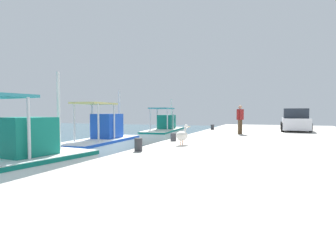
{
  "coord_description": "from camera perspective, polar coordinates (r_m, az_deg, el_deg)",
  "views": [
    {
      "loc": [
        -12.1,
        -4.74,
        2.15
      ],
      "look_at": [
        4.43,
        1.53,
        1.24
      ],
      "focal_mm": 29.79,
      "sensor_mm": 36.0,
      "label": 1
    }
  ],
  "objects": [
    {
      "name": "quay_pier",
      "position": [
        12.23,
        21.87,
        -5.48
      ],
      "size": [
        36.0,
        10.0,
        0.8
      ],
      "primitive_type": "cube",
      "color": "#BCB7AD",
      "rests_on": "ground"
    },
    {
      "name": "fishing_boat_nearest",
      "position": [
        8.72,
        -30.1,
        -7.12
      ],
      "size": [
        5.16,
        2.82,
        3.42
      ],
      "color": "white",
      "rests_on": "ground"
    },
    {
      "name": "fishing_boat_second",
      "position": [
        14.21,
        -13.39,
        -3.1
      ],
      "size": [
        5.53,
        2.16,
        3.36
      ],
      "color": "white",
      "rests_on": "ground"
    },
    {
      "name": "fishing_boat_third",
      "position": [
        20.82,
        -0.74,
        -1.18
      ],
      "size": [
        6.57,
        2.54,
        3.17
      ],
      "color": "silver",
      "rests_on": "ground"
    },
    {
      "name": "pelican",
      "position": [
        11.27,
        2.9,
        -1.88
      ],
      "size": [
        0.96,
        0.53,
        0.82
      ],
      "color": "tan",
      "rests_on": "quay_pier"
    },
    {
      "name": "fisherman_standing",
      "position": [
        17.2,
        14.55,
        1.58
      ],
      "size": [
        0.59,
        0.39,
        1.74
      ],
      "color": "#4C3823",
      "rests_on": "quay_pier"
    },
    {
      "name": "parked_car",
      "position": [
        21.6,
        24.59,
        1.0
      ],
      "size": [
        4.11,
        1.91,
        1.57
      ],
      "color": "black",
      "rests_on": "quay_pier"
    },
    {
      "name": "mooring_bollard_second",
      "position": [
        9.55,
        -6.08,
        -3.81
      ],
      "size": [
        0.27,
        0.27,
        0.45
      ],
      "primitive_type": "cylinder",
      "color": "#333338",
      "rests_on": "quay_pier"
    },
    {
      "name": "mooring_bollard_third",
      "position": [
        12.8,
        1.11,
        -2.26
      ],
      "size": [
        0.27,
        0.27,
        0.37
      ],
      "primitive_type": "cylinder",
      "color": "#333338",
      "rests_on": "quay_pier"
    },
    {
      "name": "mooring_bollard_fourth",
      "position": [
        21.22,
        9.08,
        -0.21
      ],
      "size": [
        0.26,
        0.26,
        0.38
      ],
      "primitive_type": "cylinder",
      "color": "#333338",
      "rests_on": "quay_pier"
    }
  ]
}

